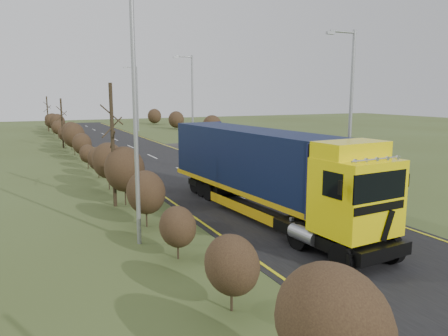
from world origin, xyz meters
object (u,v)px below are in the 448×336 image
object	(u,v)px
car_blue_sedan	(227,145)
streetlight_near	(349,107)
lorry	(265,168)
car_red_hatchback	(244,152)
speed_sign	(231,140)

from	to	relation	value
car_blue_sedan	streetlight_near	world-z (taller)	streetlight_near
lorry	car_blue_sedan	xyz separation A→B (m)	(8.08, 20.53, -1.60)
car_red_hatchback	car_blue_sedan	distance (m)	4.72
car_red_hatchback	car_blue_sedan	world-z (taller)	car_blue_sedan
lorry	streetlight_near	distance (m)	6.88
lorry	speed_sign	world-z (taller)	lorry
car_blue_sedan	speed_sign	bearing A→B (deg)	67.36
lorry	car_blue_sedan	size ratio (longest dim) A/B	3.56
car_blue_sedan	streetlight_near	distance (m)	19.39
car_red_hatchback	car_blue_sedan	xyz separation A→B (m)	(0.72, 4.66, 0.04)
streetlight_near	lorry	bearing A→B (deg)	-164.65
car_red_hatchback	car_blue_sedan	size ratio (longest dim) A/B	0.91
speed_sign	lorry	bearing A→B (deg)	-111.22
car_blue_sedan	speed_sign	world-z (taller)	speed_sign
car_red_hatchback	streetlight_near	size ratio (longest dim) A/B	0.42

